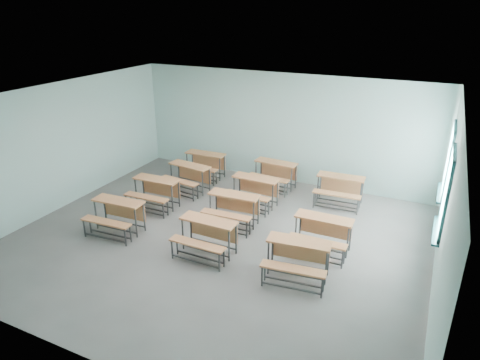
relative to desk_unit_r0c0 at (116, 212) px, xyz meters
The scene contains 12 objects.
room 2.70m from the desk_unit_r0c0, 17.75° to the left, with size 9.04×8.04×3.24m.
desk_unit_r0c0 is the anchor object (origin of this frame).
desk_unit_r0c1 2.36m from the desk_unit_r0c0, ahead, with size 1.23×0.83×0.77m.
desk_unit_r0c2 4.36m from the desk_unit_r0c0, ahead, with size 1.31×0.96×0.77m.
desk_unit_r1c0 1.47m from the desk_unit_r0c0, 89.72° to the left, with size 1.25×0.85×0.77m.
desk_unit_r1c1 2.70m from the desk_unit_r0c0, 32.92° to the left, with size 1.26×0.88×0.77m.
desk_unit_r1c2 4.69m from the desk_unit_r0c0, 15.00° to the left, with size 1.23×0.84×0.77m.
desk_unit_r2c0 2.75m from the desk_unit_r0c0, 85.25° to the left, with size 1.32×0.97×0.77m.
desk_unit_r2c1 3.52m from the desk_unit_r0c0, 49.07° to the left, with size 1.26×0.87×0.77m.
desk_unit_r3c0 3.82m from the desk_unit_r0c0, 88.01° to the left, with size 1.25×0.86×0.77m.
desk_unit_r3c1 4.65m from the desk_unit_r0c0, 59.63° to the left, with size 1.28×0.91×0.77m.
desk_unit_r3c2 5.70m from the desk_unit_r0c0, 40.83° to the left, with size 1.27×0.88×0.77m.
Camera 1 is at (4.11, -7.47, 4.96)m, focal length 32.00 mm.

